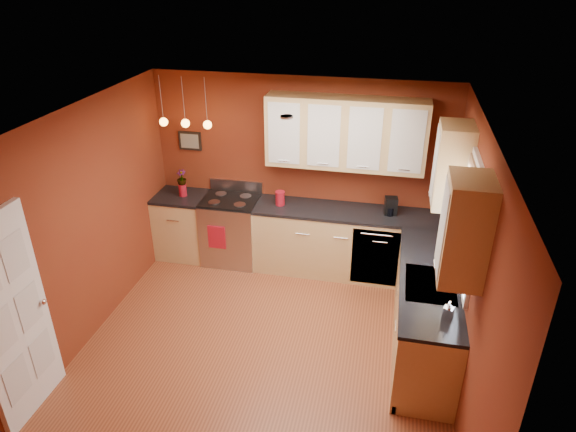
% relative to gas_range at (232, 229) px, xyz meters
% --- Properties ---
extents(floor, '(4.20, 4.20, 0.00)m').
position_rel_gas_range_xyz_m(floor, '(0.92, -1.80, -0.48)').
color(floor, brown).
rests_on(floor, ground).
extents(ceiling, '(4.00, 4.20, 0.02)m').
position_rel_gas_range_xyz_m(ceiling, '(0.92, -1.80, 2.12)').
color(ceiling, beige).
rests_on(ceiling, wall_back).
extents(wall_back, '(4.00, 0.02, 2.60)m').
position_rel_gas_range_xyz_m(wall_back, '(0.92, 0.30, 0.82)').
color(wall_back, maroon).
rests_on(wall_back, floor).
extents(wall_front, '(4.00, 0.02, 2.60)m').
position_rel_gas_range_xyz_m(wall_front, '(0.92, -3.90, 0.82)').
color(wall_front, maroon).
rests_on(wall_front, floor).
extents(wall_left, '(0.02, 4.20, 2.60)m').
position_rel_gas_range_xyz_m(wall_left, '(-1.08, -1.80, 0.82)').
color(wall_left, maroon).
rests_on(wall_left, floor).
extents(wall_right, '(0.02, 4.20, 2.60)m').
position_rel_gas_range_xyz_m(wall_right, '(2.92, -1.80, 0.82)').
color(wall_right, maroon).
rests_on(wall_right, floor).
extents(base_cabinets_back_left, '(0.70, 0.60, 0.90)m').
position_rel_gas_range_xyz_m(base_cabinets_back_left, '(-0.73, -0.00, -0.03)').
color(base_cabinets_back_left, tan).
rests_on(base_cabinets_back_left, floor).
extents(base_cabinets_back_right, '(2.54, 0.60, 0.90)m').
position_rel_gas_range_xyz_m(base_cabinets_back_right, '(1.65, -0.00, -0.03)').
color(base_cabinets_back_right, tan).
rests_on(base_cabinets_back_right, floor).
extents(base_cabinets_right, '(0.60, 2.10, 0.90)m').
position_rel_gas_range_xyz_m(base_cabinets_right, '(2.62, -1.35, -0.03)').
color(base_cabinets_right, tan).
rests_on(base_cabinets_right, floor).
extents(counter_back_left, '(0.70, 0.62, 0.04)m').
position_rel_gas_range_xyz_m(counter_back_left, '(-0.73, -0.00, 0.44)').
color(counter_back_left, black).
rests_on(counter_back_left, base_cabinets_back_left).
extents(counter_back_right, '(2.54, 0.62, 0.04)m').
position_rel_gas_range_xyz_m(counter_back_right, '(1.65, -0.00, 0.44)').
color(counter_back_right, black).
rests_on(counter_back_right, base_cabinets_back_right).
extents(counter_right, '(0.62, 2.10, 0.04)m').
position_rel_gas_range_xyz_m(counter_right, '(2.62, -1.35, 0.44)').
color(counter_right, black).
rests_on(counter_right, base_cabinets_right).
extents(gas_range, '(0.76, 0.64, 1.11)m').
position_rel_gas_range_xyz_m(gas_range, '(0.00, 0.00, 0.00)').
color(gas_range, '#ACACB1').
rests_on(gas_range, floor).
extents(dishwasher_front, '(0.60, 0.02, 0.80)m').
position_rel_gas_range_xyz_m(dishwasher_front, '(2.02, -0.29, -0.03)').
color(dishwasher_front, '#ACACB1').
rests_on(dishwasher_front, base_cabinets_back_right).
extents(sink, '(0.50, 0.70, 0.33)m').
position_rel_gas_range_xyz_m(sink, '(2.62, -1.50, 0.43)').
color(sink, gray).
rests_on(sink, counter_right).
extents(window, '(0.06, 1.02, 1.22)m').
position_rel_gas_range_xyz_m(window, '(2.89, -1.50, 1.21)').
color(window, white).
rests_on(window, wall_right).
extents(door_left_wall, '(0.12, 0.82, 2.05)m').
position_rel_gas_range_xyz_m(door_left_wall, '(-1.05, -3.00, 0.54)').
color(door_left_wall, white).
rests_on(door_left_wall, floor).
extents(upper_cabinets_back, '(2.00, 0.35, 0.90)m').
position_rel_gas_range_xyz_m(upper_cabinets_back, '(1.52, 0.12, 1.47)').
color(upper_cabinets_back, tan).
rests_on(upper_cabinets_back, wall_back).
extents(upper_cabinets_right, '(0.35, 1.95, 0.90)m').
position_rel_gas_range_xyz_m(upper_cabinets_right, '(2.75, -1.48, 1.47)').
color(upper_cabinets_right, tan).
rests_on(upper_cabinets_right, wall_right).
extents(wall_picture, '(0.32, 0.03, 0.26)m').
position_rel_gas_range_xyz_m(wall_picture, '(-0.63, 0.28, 1.17)').
color(wall_picture, black).
rests_on(wall_picture, wall_back).
extents(pendant_lights, '(0.71, 0.11, 0.66)m').
position_rel_gas_range_xyz_m(pendant_lights, '(-0.53, -0.05, 1.53)').
color(pendant_lights, gray).
rests_on(pendant_lights, ceiling).
extents(red_canister, '(0.13, 0.13, 0.19)m').
position_rel_gas_range_xyz_m(red_canister, '(0.70, -0.01, 0.56)').
color(red_canister, maroon).
rests_on(red_canister, counter_back_right).
extents(red_vase, '(0.11, 0.11, 0.17)m').
position_rel_gas_range_xyz_m(red_vase, '(-0.69, 0.00, 0.54)').
color(red_vase, maroon).
rests_on(red_vase, counter_back_left).
extents(flowers, '(0.14, 0.14, 0.23)m').
position_rel_gas_range_xyz_m(flowers, '(-0.69, 0.00, 0.72)').
color(flowers, maroon).
rests_on(flowers, red_vase).
extents(coffee_maker, '(0.18, 0.17, 0.23)m').
position_rel_gas_range_xyz_m(coffee_maker, '(2.16, 0.02, 0.57)').
color(coffee_maker, black).
rests_on(coffee_maker, counter_back_right).
extents(soap_pump, '(0.11, 0.12, 0.20)m').
position_rel_gas_range_xyz_m(soap_pump, '(2.75, -2.05, 0.56)').
color(soap_pump, silver).
rests_on(soap_pump, counter_right).
extents(dish_towel, '(0.24, 0.02, 0.33)m').
position_rel_gas_range_xyz_m(dish_towel, '(-0.11, -0.33, 0.04)').
color(dish_towel, maroon).
rests_on(dish_towel, gas_range).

